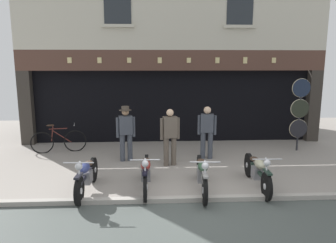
{
  "coord_description": "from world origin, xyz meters",
  "views": [
    {
      "loc": [
        -0.77,
        -6.16,
        2.87
      ],
      "look_at": [
        -0.32,
        2.57,
        1.25
      ],
      "focal_mm": 34.07,
      "sensor_mm": 36.0,
      "label": 1
    }
  ],
  "objects": [
    {
      "name": "leaning_bicycle",
      "position": [
        -3.79,
        4.03,
        0.38
      ],
      "size": [
        1.71,
        0.53,
        0.95
      ],
      "rotation": [
        0.0,
        0.0,
        -1.38
      ],
      "color": "black",
      "rests_on": "ground"
    },
    {
      "name": "shopkeeper_center",
      "position": [
        -0.27,
        2.5,
        0.89
      ],
      "size": [
        0.55,
        0.29,
        1.61
      ],
      "rotation": [
        0.0,
        0.0,
        3.32
      ],
      "color": "brown",
      "rests_on": "ground"
    },
    {
      "name": "tyre_sign_pole",
      "position": [
        4.03,
        3.83,
        1.38
      ],
      "size": [
        0.61,
        0.06,
        2.38
      ],
      "color": "#232328",
      "rests_on": "ground"
    },
    {
      "name": "shop_facade",
      "position": [
        0.0,
        7.0,
        1.74
      ],
      "size": [
        11.06,
        4.42,
        6.45
      ],
      "color": "black",
      "rests_on": "ground"
    },
    {
      "name": "motorcycle_center",
      "position": [
        0.35,
        0.61,
        0.42
      ],
      "size": [
        0.62,
        2.07,
        0.9
      ],
      "rotation": [
        0.0,
        0.0,
        3.07
      ],
      "color": "black",
      "rests_on": "ground"
    },
    {
      "name": "motorcycle_center_left",
      "position": [
        -0.91,
        0.76,
        0.42
      ],
      "size": [
        0.62,
        1.95,
        0.9
      ],
      "rotation": [
        0.0,
        0.0,
        3.13
      ],
      "color": "black",
      "rests_on": "ground"
    },
    {
      "name": "salesman_right",
      "position": [
        0.88,
        3.1,
        0.88
      ],
      "size": [
        0.55,
        0.28,
        1.59
      ],
      "rotation": [
        0.0,
        0.0,
        2.98
      ],
      "color": "#3D424C",
      "rests_on": "ground"
    },
    {
      "name": "ground",
      "position": [
        0.0,
        -0.98,
        -0.04
      ],
      "size": [
        22.76,
        22.0,
        0.18
      ],
      "color": "gray"
    },
    {
      "name": "motorcycle_left",
      "position": [
        -2.23,
        0.66,
        0.41
      ],
      "size": [
        0.62,
        1.91,
        0.89
      ],
      "rotation": [
        0.0,
        0.0,
        3.1
      ],
      "color": "black",
      "rests_on": "ground"
    },
    {
      "name": "advert_board_near",
      "position": [
        -1.79,
        5.4,
        1.74
      ],
      "size": [
        0.74,
        0.03,
        0.94
      ],
      "color": "beige"
    },
    {
      "name": "motorcycle_center_right",
      "position": [
        1.66,
        0.75,
        0.41
      ],
      "size": [
        0.62,
        2.04,
        0.9
      ],
      "rotation": [
        0.0,
        0.0,
        3.1
      ],
      "color": "black",
      "rests_on": "ground"
    },
    {
      "name": "salesman_left",
      "position": [
        -1.53,
        3.0,
        0.91
      ],
      "size": [
        0.55,
        0.35,
        1.63
      ],
      "rotation": [
        0.0,
        0.0,
        3.34
      ],
      "color": "#3D424C",
      "rests_on": "ground"
    }
  ]
}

